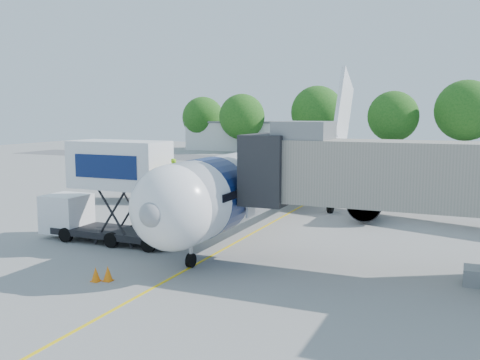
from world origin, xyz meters
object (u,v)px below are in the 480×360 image
at_px(catering_hiloader, 110,192).
at_px(ground_tug, 78,322).
at_px(jet_bridge, 382,175).
at_px(aircraft, 287,172).

xyz_separation_m(catering_hiloader, ground_tug, (7.00, -10.95, -2.09)).
bearing_deg(jet_bridge, aircraft, 125.70).
height_order(aircraft, catering_hiloader, aircraft).
distance_m(jet_bridge, ground_tug, 13.65).
distance_m(aircraft, ground_tug, 22.21).
bearing_deg(aircraft, ground_tug, -88.12).
relative_size(aircraft, ground_tug, 11.42).
bearing_deg(ground_tug, aircraft, 87.93).
bearing_deg(ground_tug, jet_bridge, 52.49).
xyz_separation_m(aircraft, catering_hiloader, (-6.27, -11.12, -0.19)).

